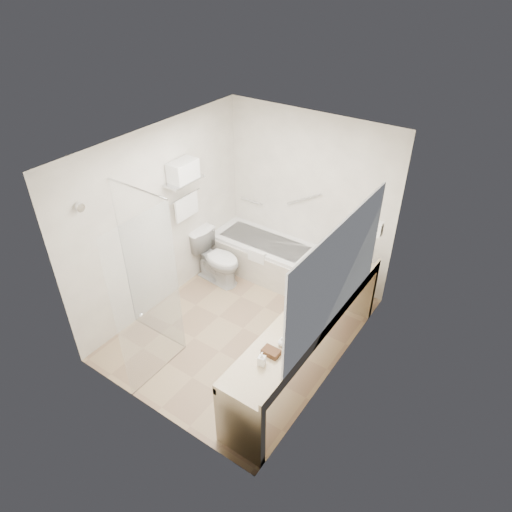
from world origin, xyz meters
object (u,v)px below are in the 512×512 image
Objects in this scene: water_bottle_left at (327,276)px; bathtub at (264,256)px; vanity_counter at (308,330)px; toilet at (217,258)px; amenity_basket at (271,352)px.

bathtub is at bearing 152.62° from water_bottle_left.
toilet is at bearing 157.77° from vanity_counter.
bathtub is 0.74m from toilet.
vanity_counter is (1.52, -1.39, 0.36)m from bathtub.
amenity_basket reaches higher than toilet.
vanity_counter reaches higher than amenity_basket.
bathtub is 2.64m from amenity_basket.
toilet is 4.34× the size of water_bottle_left.
vanity_counter is 2.15m from toilet.
amenity_basket is (-0.04, -0.71, 0.24)m from vanity_counter.
water_bottle_left is at bearing -89.47° from toilet.
bathtub is at bearing 137.65° from vanity_counter.
water_bottle_left is (1.84, -0.14, 0.55)m from toilet.
amenity_basket is (1.49, -2.10, 0.60)m from bathtub.
vanity_counter is 3.41× the size of toilet.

